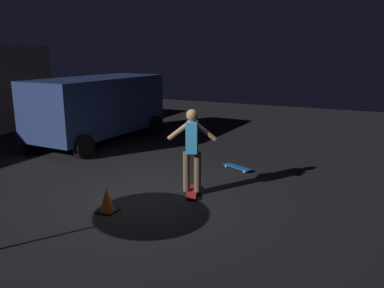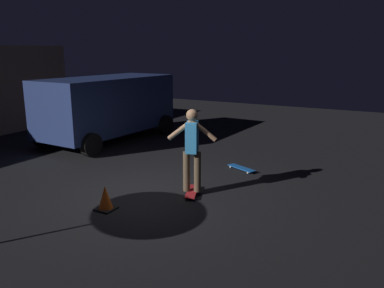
{
  "view_description": "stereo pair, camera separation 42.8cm",
  "coord_description": "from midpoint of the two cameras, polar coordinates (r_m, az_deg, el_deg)",
  "views": [
    {
      "loc": [
        -6.25,
        -4.03,
        2.84
      ],
      "look_at": [
        0.43,
        -0.83,
        1.05
      ],
      "focal_mm": 36.23,
      "sensor_mm": 36.0,
      "label": 1
    },
    {
      "loc": [
        -6.06,
        -4.41,
        2.84
      ],
      "look_at": [
        0.43,
        -0.83,
        1.05
      ],
      "focal_mm": 36.23,
      "sensor_mm": 36.0,
      "label": 2
    }
  ],
  "objects": [
    {
      "name": "skateboard_spare",
      "position": [
        9.54,
        8.58,
        -3.54
      ],
      "size": [
        0.5,
        0.79,
        0.07
      ],
      "color": "#1959B2",
      "rests_on": "ground_plane"
    },
    {
      "name": "traffic_cone",
      "position": [
        7.25,
        -10.98,
        -7.93
      ],
      "size": [
        0.34,
        0.34,
        0.46
      ],
      "color": "black",
      "rests_on": "ground_plane"
    },
    {
      "name": "skater",
      "position": [
        7.62,
        1.61,
        -0.11
      ],
      "size": [
        0.43,
        0.95,
        1.67
      ],
      "color": "brown",
      "rests_on": "skateboard_ridden"
    },
    {
      "name": "ground_plane",
      "position": [
        7.99,
        -5.23,
        -7.3
      ],
      "size": [
        28.0,
        28.0,
        0.0
      ],
      "primitive_type": "plane",
      "color": "black"
    },
    {
      "name": "parked_van",
      "position": [
        12.64,
        -11.32,
        5.69
      ],
      "size": [
        4.69,
        2.39,
        2.03
      ],
      "color": "navy",
      "rests_on": "ground_plane"
    },
    {
      "name": "skateboard_ridden",
      "position": [
        7.91,
        1.56,
        -7.03
      ],
      "size": [
        0.8,
        0.47,
        0.07
      ],
      "color": "#AD1E23",
      "rests_on": "ground_plane"
    }
  ]
}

